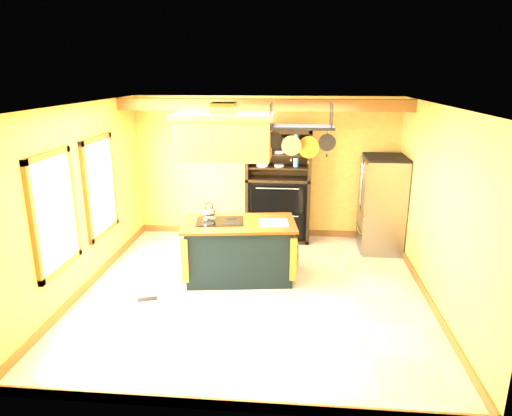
% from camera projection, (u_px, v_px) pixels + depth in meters
% --- Properties ---
extents(floor, '(5.00, 5.00, 0.00)m').
position_uv_depth(floor, '(254.00, 291.00, 6.75)').
color(floor, beige).
rests_on(floor, ground).
extents(ceiling, '(5.00, 5.00, 0.00)m').
position_uv_depth(ceiling, '(253.00, 105.00, 5.98)').
color(ceiling, white).
rests_on(ceiling, wall_back).
extents(wall_back, '(5.00, 0.02, 2.70)m').
position_uv_depth(wall_back, '(266.00, 168.00, 8.75)').
color(wall_back, '#E3BE53').
rests_on(wall_back, floor).
extents(wall_front, '(5.00, 0.02, 2.70)m').
position_uv_depth(wall_front, '(227.00, 283.00, 3.98)').
color(wall_front, '#E3BE53').
rests_on(wall_front, floor).
extents(wall_left, '(0.02, 5.00, 2.70)m').
position_uv_depth(wall_left, '(81.00, 200.00, 6.58)').
color(wall_left, '#E3BE53').
rests_on(wall_left, floor).
extents(wall_right, '(0.02, 5.00, 2.70)m').
position_uv_depth(wall_right, '(438.00, 208.00, 6.15)').
color(wall_right, '#E3BE53').
rests_on(wall_right, floor).
extents(ceiling_beam, '(5.00, 0.15, 0.20)m').
position_uv_depth(ceiling_beam, '(263.00, 105.00, 7.63)').
color(ceiling_beam, brown).
rests_on(ceiling_beam, ceiling).
extents(window_near, '(0.06, 1.06, 1.56)m').
position_uv_depth(window_near, '(55.00, 213.00, 5.80)').
color(window_near, brown).
rests_on(window_near, wall_left).
extents(window_far, '(0.06, 1.06, 1.56)m').
position_uv_depth(window_far, '(101.00, 186.00, 7.13)').
color(window_far, brown).
rests_on(window_far, wall_left).
extents(kitchen_island, '(1.83, 1.17, 1.11)m').
position_uv_depth(kitchen_island, '(239.00, 250.00, 7.08)').
color(kitchen_island, black).
rests_on(kitchen_island, floor).
extents(range_hood, '(1.43, 0.81, 0.80)m').
position_uv_depth(range_hood, '(224.00, 135.00, 6.58)').
color(range_hood, '#B77C2D').
rests_on(range_hood, ceiling).
extents(pot_rack, '(0.99, 0.47, 0.79)m').
position_uv_depth(pot_rack, '(301.00, 133.00, 6.48)').
color(pot_rack, black).
rests_on(pot_rack, ceiling).
extents(refrigerator, '(0.73, 0.86, 1.68)m').
position_uv_depth(refrigerator, '(381.00, 206.00, 8.15)').
color(refrigerator, gray).
rests_on(refrigerator, floor).
extents(hutch, '(1.20, 0.55, 2.13)m').
position_uv_depth(hutch, '(278.00, 197.00, 8.66)').
color(hutch, black).
rests_on(hutch, floor).
extents(floor_register, '(0.30, 0.20, 0.01)m').
position_uv_depth(floor_register, '(147.00, 299.00, 6.51)').
color(floor_register, black).
rests_on(floor_register, floor).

